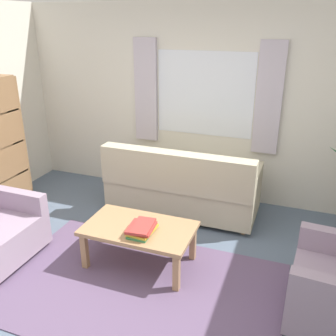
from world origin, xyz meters
TOP-DOWN VIEW (x-y plane):
  - ground_plane at (0.00, 0.00)m, footprint 6.24×6.24m
  - wall_back at (0.00, 2.26)m, footprint 5.32×0.12m
  - window_with_curtains at (0.00, 2.18)m, footprint 1.98×0.07m
  - area_rug at (0.00, 0.00)m, footprint 2.66×1.72m
  - couch at (-0.09, 1.55)m, footprint 1.90×0.82m
  - coffee_table at (-0.14, 0.36)m, footprint 1.10×0.64m
  - book_stack_on_table at (-0.06, 0.26)m, footprint 0.26×0.34m

SIDE VIEW (x-z plane):
  - ground_plane at x=0.00m, z-range 0.00..0.00m
  - area_rug at x=0.00m, z-range 0.00..0.01m
  - couch at x=-0.09m, z-range -0.09..0.83m
  - coffee_table at x=-0.14m, z-range 0.16..0.60m
  - book_stack_on_table at x=-0.06m, z-range 0.44..0.54m
  - wall_back at x=0.00m, z-range 0.00..2.60m
  - window_with_curtains at x=0.00m, z-range 0.75..2.15m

